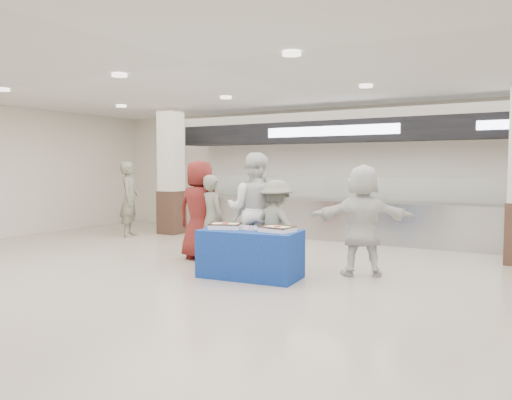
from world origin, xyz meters
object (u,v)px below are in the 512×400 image
Objects in this scene: cupcake_tray at (249,228)px; civilian_white at (363,220)px; chef_short at (259,223)px; display_table at (250,254)px; soldier_a at (212,218)px; soldier_b at (276,226)px; sheet_cake_left at (225,225)px; soldier_bg at (129,199)px; sheet_cake_right at (277,228)px; chef_tall at (254,210)px; civilian_maroon at (200,210)px.

civilian_white is (1.52, 0.99, 0.11)m from cupcake_tray.
chef_short is at bearing 107.81° from cupcake_tray.
soldier_a is at bearing 142.50° from display_table.
soldier_a is 1.04× the size of soldier_b.
soldier_a is (-0.85, 0.83, -0.01)m from sheet_cake_left.
soldier_a reaches higher than sheet_cake_left.
soldier_bg reaches higher than soldier_a.
sheet_cake_right is at bearing 0.64° from cupcake_tray.
cupcake_tray is at bearing 97.59° from chef_tall.
chef_tall is (-0.87, 0.76, 0.19)m from sheet_cake_right.
civilian_maroon is (-2.07, 0.81, 0.13)m from sheet_cake_right.
civilian_maroon is at bearing 142.81° from sheet_cake_left.
sheet_cake_right is at bearing 131.71° from soldier_b.
sheet_cake_right is 1.38× the size of cupcake_tray.
sheet_cake_right is 0.26× the size of chef_tall.
chef_tall is 1.07× the size of soldier_bg.
chef_short reaches higher than sheet_cake_left.
soldier_bg is at bearing -36.99° from chef_tall.
soldier_b is at bearing 145.22° from chef_tall.
chef_short is at bearing -164.75° from soldier_a.
sheet_cake_left is at bearing 3.97° from civilian_white.
soldier_a is (-1.25, 0.76, 0.02)m from cupcake_tray.
soldier_a is 0.89× the size of civilian_white.
sheet_cake_right is at bearing -142.41° from soldier_bg.
soldier_b is at bearing 151.98° from chef_short.
civilian_white is (1.92, 1.06, 0.09)m from sheet_cake_left.
display_table is at bearing -174.01° from sheet_cake_right.
cupcake_tray is 0.20× the size of civilian_maroon.
soldier_b reaches higher than sheet_cake_left.
display_table is 1.02× the size of soldier_b.
soldier_bg is (-4.87, 2.36, 0.15)m from cupcake_tray.
display_table is 0.89m from chef_short.
civilian_maroon is (-1.56, 0.81, 0.15)m from cupcake_tray.
sheet_cake_left is 0.79m from chef_short.
sheet_cake_right is 0.33× the size of chef_short.
sheet_cake_right is at bearing 122.81° from chef_short.
display_table is 5.50m from soldier_bg.
soldier_bg is at bearing -33.40° from chef_short.
soldier_b is at bearing 73.12° from display_table.
chef_tall is 1.11× the size of civilian_white.
sheet_cake_right is 0.51m from cupcake_tray.
chef_short is (-0.28, 0.74, 0.40)m from display_table.
soldier_a is at bearing -20.15° from civilian_white.
sheet_cake_left is at bearing -170.01° from cupcake_tray.
civilian_white reaches higher than chef_short.
soldier_a is (-1.76, 0.75, -0.01)m from sheet_cake_right.
chef_short is (-0.22, 0.70, -0.00)m from cupcake_tray.
soldier_b is (1.74, -0.21, -0.17)m from civilian_maroon.
civilian_maroon reaches higher than soldier_bg.
soldier_bg reaches higher than soldier_b.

